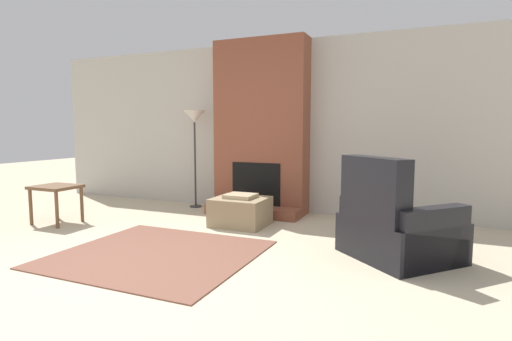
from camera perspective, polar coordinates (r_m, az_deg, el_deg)
ground_plane at (r=3.77m, az=-17.32°, el=-14.13°), size 24.00×24.00×0.00m
wall_back at (r=6.29m, az=1.54°, el=6.19°), size 8.15×0.06×2.60m
fireplace at (r=6.07m, az=0.68°, el=5.66°), size 1.43×0.70×2.60m
ottoman at (r=5.32m, az=-2.22°, el=-5.79°), size 0.69×0.62×0.42m
armchair at (r=4.19m, az=19.05°, el=-7.90°), size 1.29×1.28×1.01m
side_table at (r=6.02m, az=-26.67°, el=-2.73°), size 0.56×0.48×0.52m
floor_lamp_left at (r=6.53m, az=-8.79°, el=6.93°), size 0.35×0.35×1.57m
area_rug at (r=4.28m, az=-13.88°, el=-11.47°), size 1.94×1.79×0.01m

